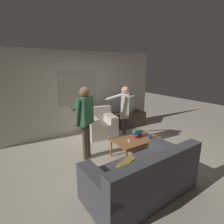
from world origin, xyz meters
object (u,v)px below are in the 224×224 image
(armchair_beige, at_px, (101,125))
(spare_remote, at_px, (129,141))
(coffee_table, at_px, (136,140))
(tv, at_px, (130,104))
(book_stack, at_px, (137,133))
(person_left_standing, at_px, (85,114))
(couch_blue, at_px, (142,178))
(person_right_standing, at_px, (124,109))
(soda_can, at_px, (150,136))

(armchair_beige, height_order, spare_remote, armchair_beige)
(coffee_table, relative_size, tv, 1.61)
(book_stack, bearing_deg, coffee_table, -142.85)
(spare_remote, bearing_deg, tv, 80.18)
(tv, xyz_separation_m, person_left_standing, (-2.29, -1.29, 0.28))
(person_left_standing, height_order, spare_remote, person_left_standing)
(couch_blue, height_order, spare_remote, couch_blue)
(person_left_standing, bearing_deg, tv, -4.62)
(tv, bearing_deg, person_right_standing, 14.60)
(person_left_standing, relative_size, person_right_standing, 1.05)
(person_left_standing, relative_size, soda_can, 13.28)
(coffee_table, relative_size, spare_remote, 8.19)
(soda_can, bearing_deg, person_right_standing, 98.59)
(armchair_beige, bearing_deg, book_stack, 106.67)
(tv, bearing_deg, person_left_standing, -2.68)
(couch_blue, relative_size, spare_remote, 14.20)
(armchair_beige, height_order, person_right_standing, person_right_standing)
(tv, bearing_deg, couch_blue, 23.16)
(couch_blue, xyz_separation_m, book_stack, (0.85, 1.13, 0.22))
(couch_blue, distance_m, soda_can, 1.39)
(tv, height_order, soda_can, tv)
(armchair_beige, height_order, tv, tv)
(coffee_table, xyz_separation_m, soda_can, (0.27, -0.17, 0.10))
(couch_blue, xyz_separation_m, soda_can, (1.04, 0.90, 0.19))
(coffee_table, distance_m, spare_remote, 0.25)
(couch_blue, distance_m, coffee_table, 1.32)
(coffee_table, relative_size, person_right_standing, 0.68)
(coffee_table, bearing_deg, book_stack, 37.15)
(book_stack, bearing_deg, armchair_beige, 95.88)
(couch_blue, relative_size, book_stack, 7.38)
(person_right_standing, relative_size, soda_can, 12.70)
(book_stack, bearing_deg, couch_blue, -127.00)
(coffee_table, bearing_deg, couch_blue, -125.74)
(armchair_beige, bearing_deg, spare_remote, 94.76)
(person_left_standing, bearing_deg, couch_blue, -114.85)
(soda_can, bearing_deg, person_left_standing, 150.59)
(tv, relative_size, book_stack, 2.64)
(person_left_standing, bearing_deg, armchair_beige, 13.05)
(book_stack, height_order, soda_can, book_stack)
(couch_blue, distance_m, book_stack, 1.44)
(armchair_beige, relative_size, tv, 1.43)
(couch_blue, height_order, soda_can, couch_blue)
(book_stack, height_order, spare_remote, book_stack)
(tv, relative_size, spare_remote, 5.08)
(tv, bearing_deg, book_stack, 24.57)
(couch_blue, distance_m, spare_remote, 1.17)
(coffee_table, relative_size, book_stack, 4.26)
(armchair_beige, xyz_separation_m, person_left_standing, (-0.96, -1.03, 0.71))
(soda_can, bearing_deg, coffee_table, 147.67)
(tv, bearing_deg, soda_can, 31.93)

